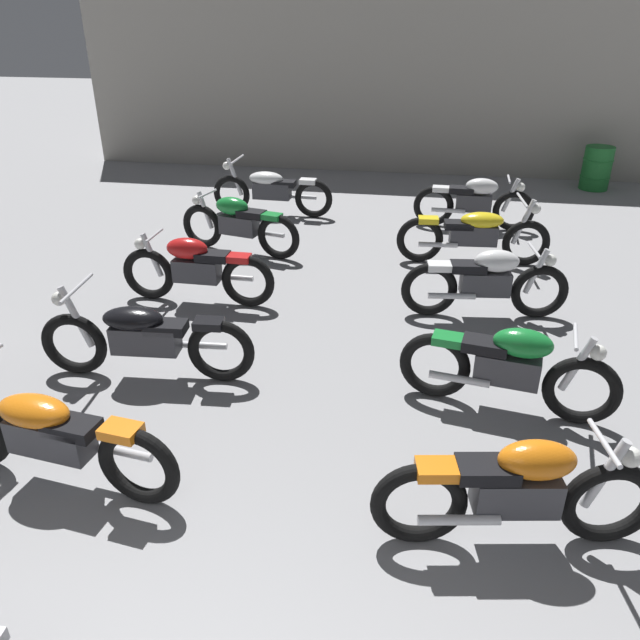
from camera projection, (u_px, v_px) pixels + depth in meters
name	position (u px, v px, depth m)	size (l,w,h in m)	color
back_wall	(388.00, 86.00, 13.15)	(13.44, 0.24, 3.60)	#9E998E
motorcycle_left_row_1	(49.00, 434.00, 4.72)	(2.17, 0.68, 0.97)	black
motorcycle_left_row_2	(144.00, 337.00, 6.09)	(2.17, 0.68, 0.97)	black
motorcycle_left_row_3	(196.00, 268.00, 7.65)	(1.97, 0.48, 0.88)	black
motorcycle_left_row_4	(238.00, 223.00, 9.21)	(1.94, 0.63, 0.88)	black
motorcycle_left_row_5	(271.00, 190.00, 10.89)	(2.17, 0.68, 0.97)	black
motorcycle_right_row_1	(518.00, 490.00, 4.17)	(1.96, 0.61, 0.88)	black
motorcycle_right_row_2	(509.00, 366.00, 5.58)	(1.96, 0.54, 0.88)	black
motorcycle_right_row_3	(486.00, 281.00, 7.30)	(1.97, 0.55, 0.88)	black
motorcycle_right_row_4	(474.00, 234.00, 8.81)	(2.17, 0.68, 0.97)	black
motorcycle_right_row_5	(474.00, 201.00, 10.23)	(1.97, 0.48, 0.88)	black
oil_drum	(597.00, 168.00, 12.43)	(0.59, 0.59, 0.85)	#1E722D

